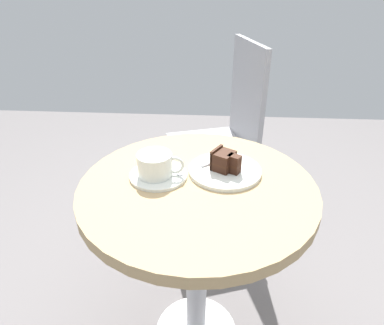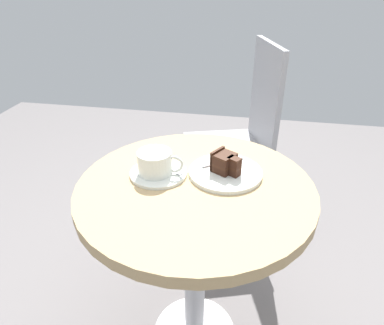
{
  "view_description": "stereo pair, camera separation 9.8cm",
  "coord_description": "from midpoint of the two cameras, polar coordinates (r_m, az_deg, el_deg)",
  "views": [
    {
      "loc": [
        0.04,
        -0.8,
        1.21
      ],
      "look_at": [
        -0.02,
        0.05,
        0.72
      ],
      "focal_mm": 32.0,
      "sensor_mm": 36.0,
      "label": 1
    },
    {
      "loc": [
        0.14,
        -0.79,
        1.21
      ],
      "look_at": [
        -0.02,
        0.05,
        0.72
      ],
      "focal_mm": 32.0,
      "sensor_mm": 36.0,
      "label": 2
    }
  ],
  "objects": [
    {
      "name": "cake_plate",
      "position": [
        1.01,
        8.38,
        -1.74
      ],
      "size": [
        0.21,
        0.21,
        0.01
      ],
      "color": "silver",
      "rests_on": "cafe_table"
    },
    {
      "name": "cafe_table",
      "position": [
        1.03,
        3.28,
        -9.29
      ],
      "size": [
        0.67,
        0.67,
        0.68
      ],
      "color": "tan",
      "rests_on": "ground"
    },
    {
      "name": "fork",
      "position": [
        1.06,
        8.58,
        0.23
      ],
      "size": [
        0.12,
        0.1,
        0.0
      ],
      "rotation": [
        0.0,
        0.0,
        0.64
      ],
      "color": "silver",
      "rests_on": "cake_plate"
    },
    {
      "name": "cafe_chair",
      "position": [
        1.68,
        10.56,
        5.71
      ],
      "size": [
        0.48,
        0.48,
        0.93
      ],
      "rotation": [
        0.0,
        0.0,
        5.02
      ],
      "color": "#9E9EA3",
      "rests_on": "ground"
    },
    {
      "name": "saucer",
      "position": [
        1.0,
        -2.8,
        -1.85
      ],
      "size": [
        0.17,
        0.17,
        0.01
      ],
      "color": "silver",
      "rests_on": "cafe_table"
    },
    {
      "name": "teaspoon",
      "position": [
        1.01,
        -0.3,
        -1.28
      ],
      "size": [
        0.08,
        0.07,
        0.0
      ],
      "rotation": [
        0.0,
        0.0,
        5.6
      ],
      "color": "silver",
      "rests_on": "saucer"
    },
    {
      "name": "cake_slice",
      "position": [
        0.99,
        8.39,
        -0.14
      ],
      "size": [
        0.09,
        0.08,
        0.06
      ],
      "rotation": [
        0.0,
        0.0,
        5.74
      ],
      "color": "#381E14",
      "rests_on": "cake_plate"
    },
    {
      "name": "napkin",
      "position": [
        1.03,
        7.71,
        -1.45
      ],
      "size": [
        0.16,
        0.17,
        0.0
      ],
      "rotation": [
        0.0,
        0.0,
        1.45
      ],
      "color": "silver",
      "rests_on": "cafe_table"
    },
    {
      "name": "coffee_cup",
      "position": [
        0.98,
        -3.27,
        0.01
      ],
      "size": [
        0.13,
        0.1,
        0.07
      ],
      "color": "silver",
      "rests_on": "saucer"
    }
  ]
}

